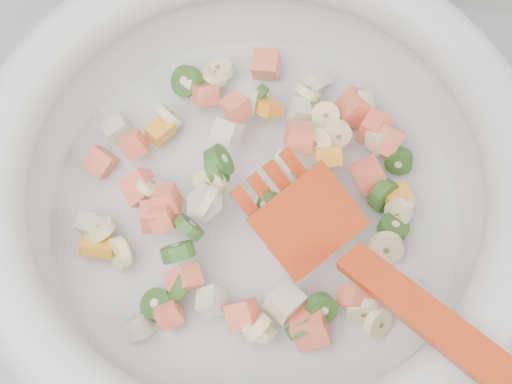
# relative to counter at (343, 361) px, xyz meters

# --- Properties ---
(counter) EXTENTS (2.00, 0.60, 0.90)m
(counter) POSITION_rel_counter_xyz_m (0.00, 0.00, 0.00)
(counter) COLOR gray
(counter) RESTS_ON ground
(mixing_bowl) EXTENTS (0.47, 0.42, 0.17)m
(mixing_bowl) POSITION_rel_counter_xyz_m (-0.13, 0.02, 0.51)
(mixing_bowl) COLOR silver
(mixing_bowl) RESTS_ON counter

